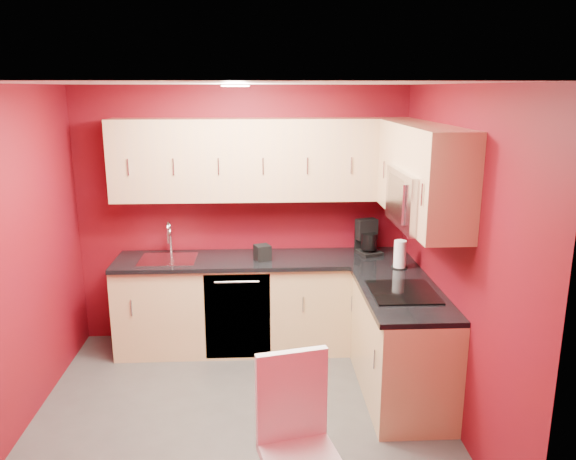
{
  "coord_description": "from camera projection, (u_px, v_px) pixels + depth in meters",
  "views": [
    {
      "loc": [
        0.17,
        -3.89,
        2.47
      ],
      "look_at": [
        0.39,
        0.55,
        1.34
      ],
      "focal_mm": 35.0,
      "sensor_mm": 36.0,
      "label": 1
    }
  ],
  "objects": [
    {
      "name": "floor",
      "position": [
        241.0,
        414.0,
        4.37
      ],
      "size": [
        3.2,
        3.2,
        0.0
      ],
      "primitive_type": "plane",
      "color": "#454340",
      "rests_on": "ground"
    },
    {
      "name": "ceiling",
      "position": [
        233.0,
        83.0,
        3.75
      ],
      "size": [
        3.2,
        3.2,
        0.0
      ],
      "primitive_type": "plane",
      "rotation": [
        3.14,
        0.0,
        0.0
      ],
      "color": "white",
      "rests_on": "wall_back"
    },
    {
      "name": "wall_back",
      "position": [
        243.0,
        216.0,
        5.51
      ],
      "size": [
        3.2,
        0.0,
        3.2
      ],
      "primitive_type": "plane",
      "rotation": [
        1.57,
        0.0,
        0.0
      ],
      "color": "#64090F",
      "rests_on": "floor"
    },
    {
      "name": "wall_front",
      "position": [
        226.0,
        358.0,
        2.61
      ],
      "size": [
        3.2,
        0.0,
        3.2
      ],
      "primitive_type": "plane",
      "rotation": [
        -1.57,
        0.0,
        0.0
      ],
      "color": "#64090F",
      "rests_on": "floor"
    },
    {
      "name": "wall_left",
      "position": [
        12.0,
        265.0,
        3.98
      ],
      "size": [
        0.0,
        3.0,
        3.0
      ],
      "primitive_type": "plane",
      "rotation": [
        1.57,
        0.0,
        1.57
      ],
      "color": "#64090F",
      "rests_on": "floor"
    },
    {
      "name": "wall_right",
      "position": [
        455.0,
        258.0,
        4.14
      ],
      "size": [
        0.0,
        3.0,
        3.0
      ],
      "primitive_type": "plane",
      "rotation": [
        1.57,
        0.0,
        -1.57
      ],
      "color": "#64090F",
      "rests_on": "floor"
    },
    {
      "name": "base_cabinets_back",
      "position": [
        265.0,
        304.0,
        5.43
      ],
      "size": [
        2.8,
        0.6,
        0.87
      ],
      "primitive_type": "cube",
      "color": "#DCB67D",
      "rests_on": "floor"
    },
    {
      "name": "base_cabinets_right",
      "position": [
        401.0,
        345.0,
        4.57
      ],
      "size": [
        0.6,
        1.3,
        0.87
      ],
      "primitive_type": "cube",
      "color": "#DCB67D",
      "rests_on": "floor"
    },
    {
      "name": "countertop_back",
      "position": [
        264.0,
        260.0,
        5.31
      ],
      "size": [
        2.8,
        0.63,
        0.04
      ],
      "primitive_type": "cube",
      "color": "black",
      "rests_on": "base_cabinets_back"
    },
    {
      "name": "countertop_right",
      "position": [
        402.0,
        293.0,
        4.44
      ],
      "size": [
        0.63,
        1.27,
        0.04
      ],
      "primitive_type": "cube",
      "color": "black",
      "rests_on": "base_cabinets_right"
    },
    {
      "name": "upper_cabinets_back",
      "position": [
        263.0,
        159.0,
        5.21
      ],
      "size": [
        2.8,
        0.35,
        0.75
      ],
      "primitive_type": "cube",
      "color": "tan",
      "rests_on": "wall_back"
    },
    {
      "name": "upper_cabinets_right",
      "position": [
        420.0,
        164.0,
        4.4
      ],
      "size": [
        0.35,
        1.55,
        0.75
      ],
      "color": "tan",
      "rests_on": "wall_right"
    },
    {
      "name": "microwave",
      "position": [
        423.0,
        199.0,
        4.22
      ],
      "size": [
        0.42,
        0.76,
        0.42
      ],
      "color": "silver",
      "rests_on": "upper_cabinets_right"
    },
    {
      "name": "cooktop",
      "position": [
        403.0,
        292.0,
        4.4
      ],
      "size": [
        0.5,
        0.55,
        0.01
      ],
      "primitive_type": "cube",
      "color": "black",
      "rests_on": "countertop_right"
    },
    {
      "name": "sink",
      "position": [
        168.0,
        255.0,
        5.27
      ],
      "size": [
        0.52,
        0.42,
        0.35
      ],
      "color": "silver",
      "rests_on": "countertop_back"
    },
    {
      "name": "dishwasher_front",
      "position": [
        238.0,
        317.0,
        5.14
      ],
      "size": [
        0.6,
        0.02,
        0.82
      ],
      "primitive_type": "cube",
      "color": "black",
      "rests_on": "base_cabinets_back"
    },
    {
      "name": "downlight",
      "position": [
        235.0,
        86.0,
        4.05
      ],
      "size": [
        0.2,
        0.2,
        0.01
      ],
      "primitive_type": "cylinder",
      "color": "white",
      "rests_on": "ceiling"
    },
    {
      "name": "coffee_maker",
      "position": [
        369.0,
        237.0,
        5.39
      ],
      "size": [
        0.27,
        0.31,
        0.33
      ],
      "primitive_type": null,
      "rotation": [
        0.0,
        0.0,
        0.31
      ],
      "color": "black",
      "rests_on": "countertop_back"
    },
    {
      "name": "napkin_holder",
      "position": [
        262.0,
        253.0,
        5.22
      ],
      "size": [
        0.17,
        0.17,
        0.14
      ],
      "primitive_type": null,
      "rotation": [
        0.0,
        0.0,
        0.38
      ],
      "color": "black",
      "rests_on": "countertop_back"
    },
    {
      "name": "paper_towel",
      "position": [
        400.0,
        254.0,
        4.98
      ],
      "size": [
        0.16,
        0.16,
        0.25
      ],
      "primitive_type": null,
      "rotation": [
        0.0,
        0.0,
        -0.09
      ],
      "color": "white",
      "rests_on": "countertop_right"
    },
    {
      "name": "dining_chair",
      "position": [
        301.0,
        452.0,
        3.1
      ],
      "size": [
        0.51,
        0.52,
        1.04
      ],
      "primitive_type": null,
      "rotation": [
        0.0,
        0.0,
        0.23
      ],
      "color": "white",
      "rests_on": "floor"
    }
  ]
}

